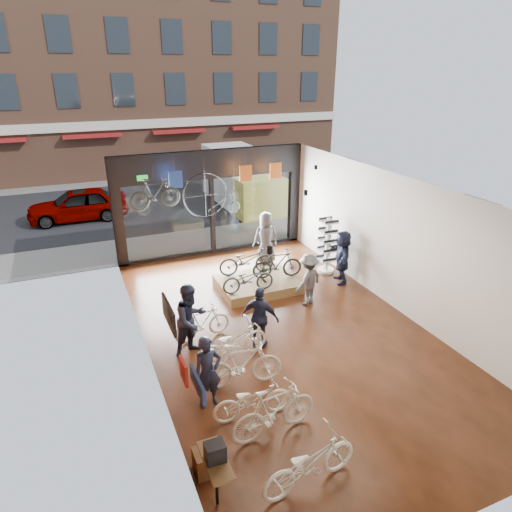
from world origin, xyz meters
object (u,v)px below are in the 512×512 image
floor_bike_0 (310,462)px  customer_2 (260,318)px  floor_bike_4 (233,343)px  customer_4 (266,238)px  customer_1 (191,320)px  floor_bike_5 (202,323)px  display_bike_mid (277,264)px  penny_farthing (215,196)px  street_car (78,204)px  customer_5 (342,257)px  display_platform (258,284)px  floor_bike_3 (242,365)px  customer_0 (208,372)px  customer_3 (308,280)px  display_bike_right (246,260)px  sunglasses_rack (327,245)px  box_truck (244,180)px  display_bike_left (248,279)px  floor_bike_2 (252,400)px  floor_bike_1 (274,411)px

floor_bike_0 → customer_2: 4.17m
floor_bike_4 → customer_4: size_ratio=0.98×
floor_bike_0 → customer_1: (-0.76, 4.43, 0.44)m
floor_bike_5 → customer_1: 0.81m
display_bike_mid → penny_farthing: size_ratio=0.83×
street_car → customer_5: bearing=36.4°
display_platform → floor_bike_0: bearing=-106.3°
floor_bike_3 → display_platform: floor_bike_3 is taller
customer_0 → customer_3: 4.97m
floor_bike_4 → customer_0: customer_0 is taller
floor_bike_5 → customer_2: bearing=-134.2°
display_bike_right → sunglasses_rack: size_ratio=0.93×
customer_3 → penny_farthing: 4.39m
display_bike_mid → display_bike_right: size_ratio=0.89×
display_bike_right → floor_bike_3: bearing=164.2°
floor_bike_0 → floor_bike_5: bearing=-3.0°
box_truck → floor_bike_4: size_ratio=3.75×
box_truck → customer_5: box_truck is taller
display_bike_left → customer_4: size_ratio=0.84×
display_bike_left → customer_1: customer_1 is taller
penny_farthing → sunglasses_rack: bearing=-31.5°
street_car → sunglasses_rack: 11.81m
floor_bike_2 → customer_3: 4.95m
box_truck → floor_bike_3: (-5.05, -12.69, -0.80)m
floor_bike_1 → customer_4: bearing=-28.0°
floor_bike_3 → customer_0: size_ratio=1.13×
display_bike_left → penny_farthing: penny_farthing is taller
floor_bike_2 → sunglasses_rack: bearing=-37.6°
sunglasses_rack → display_platform: bearing=-160.4°
floor_bike_0 → customer_0: 2.71m
box_truck → display_platform: (-2.92, -8.51, -1.19)m
street_car → floor_bike_4: 13.03m
floor_bike_0 → box_truck: bearing=-24.7°
floor_bike_0 → customer_3: customer_3 is taller
customer_2 → penny_farthing: (0.59, 5.20, 1.69)m
floor_bike_2 → floor_bike_4: size_ratio=0.88×
floor_bike_4 → sunglasses_rack: 5.83m
display_platform → customer_3: customer_3 is taller
display_bike_mid → customer_2: (-1.82, -2.88, 0.04)m
floor_bike_2 → penny_farthing: size_ratio=0.84×
floor_bike_5 → sunglasses_rack: 5.57m
customer_3 → customer_4: customer_4 is taller
sunglasses_rack → display_bike_mid: bearing=-156.6°
street_car → floor_bike_2: size_ratio=2.67×
floor_bike_3 → display_bike_mid: bearing=-25.4°
customer_2 → floor_bike_0: bearing=119.7°
display_bike_right → floor_bike_0: bearing=172.9°
customer_5 → display_bike_right: bearing=-91.6°
floor_bike_0 → floor_bike_3: 2.82m
display_bike_right → display_bike_mid: bearing=-122.2°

